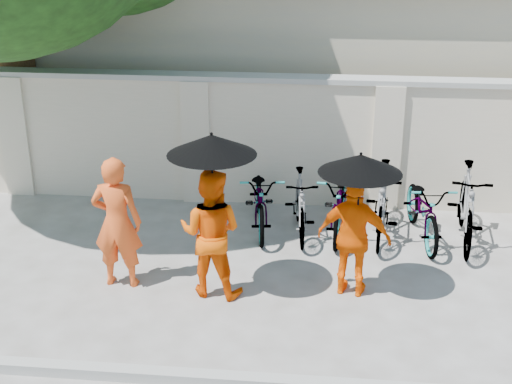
# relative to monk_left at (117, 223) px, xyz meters

# --- Properties ---
(ground) EXTENTS (80.00, 80.00, 0.00)m
(ground) POSITION_rel_monk_left_xyz_m (1.48, -0.23, -0.86)
(ground) COLOR #AEACA8
(kerb) EXTENTS (40.00, 0.16, 0.12)m
(kerb) POSITION_rel_monk_left_xyz_m (1.48, -1.93, -0.80)
(kerb) COLOR #A5A5A0
(kerb) RESTS_ON ground
(compound_wall) EXTENTS (20.00, 0.30, 2.00)m
(compound_wall) POSITION_rel_monk_left_xyz_m (2.48, 2.97, 0.14)
(compound_wall) COLOR beige
(compound_wall) RESTS_ON ground
(building_behind) EXTENTS (14.00, 6.00, 3.20)m
(building_behind) POSITION_rel_monk_left_xyz_m (3.48, 6.77, 0.74)
(building_behind) COLOR #B7AB8A
(building_behind) RESTS_ON ground
(monk_left) EXTENTS (0.63, 0.42, 1.72)m
(monk_left) POSITION_rel_monk_left_xyz_m (0.00, 0.00, 0.00)
(monk_left) COLOR #FF5A1F
(monk_left) RESTS_ON ground
(monk_center) EXTENTS (0.88, 0.74, 1.64)m
(monk_center) POSITION_rel_monk_left_xyz_m (1.19, -0.09, -0.04)
(monk_center) COLOR #FF5A05
(monk_center) RESTS_ON ground
(parasol_center) EXTENTS (1.05, 1.05, 1.17)m
(parasol_center) POSITION_rel_monk_left_xyz_m (1.24, -0.17, 1.11)
(parasol_center) COLOR black
(parasol_center) RESTS_ON ground
(monk_right) EXTENTS (0.96, 0.56, 1.54)m
(monk_right) POSITION_rel_monk_left_xyz_m (2.93, 0.07, -0.09)
(monk_right) COLOR #FF6103
(monk_right) RESTS_ON ground
(parasol_right) EXTENTS (0.98, 0.98, 0.99)m
(parasol_right) POSITION_rel_monk_left_xyz_m (2.95, -0.01, 0.89)
(parasol_right) COLOR black
(parasol_right) RESTS_ON ground
(bike_0) EXTENTS (0.87, 1.87, 0.95)m
(bike_0) POSITION_rel_monk_left_xyz_m (1.61, 1.86, -0.38)
(bike_0) COLOR gray
(bike_0) RESTS_ON ground
(bike_1) EXTENTS (0.61, 1.62, 0.95)m
(bike_1) POSITION_rel_monk_left_xyz_m (2.20, 1.71, -0.38)
(bike_1) COLOR gray
(bike_1) RESTS_ON ground
(bike_2) EXTENTS (0.76, 1.88, 0.97)m
(bike_2) POSITION_rel_monk_left_xyz_m (2.79, 1.86, -0.37)
(bike_2) COLOR gray
(bike_2) RESTS_ON ground
(bike_3) EXTENTS (0.70, 1.84, 1.08)m
(bike_3) POSITION_rel_monk_left_xyz_m (3.38, 1.77, -0.32)
(bike_3) COLOR gray
(bike_3) RESTS_ON ground
(bike_4) EXTENTS (0.83, 1.85, 0.94)m
(bike_4) POSITION_rel_monk_left_xyz_m (3.97, 1.75, -0.39)
(bike_4) COLOR gray
(bike_4) RESTS_ON ground
(bike_5) EXTENTS (0.71, 1.92, 1.13)m
(bike_5) POSITION_rel_monk_left_xyz_m (4.56, 1.71, -0.29)
(bike_5) COLOR gray
(bike_5) RESTS_ON ground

